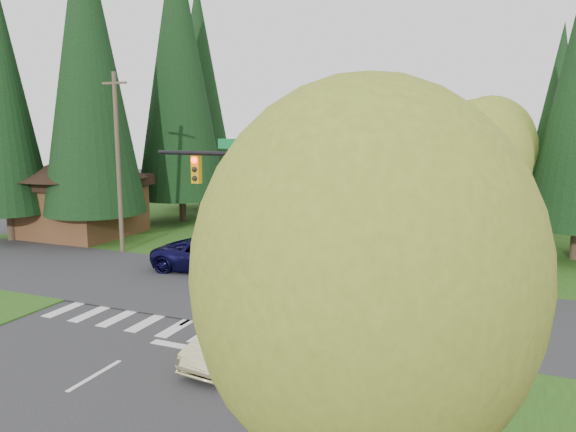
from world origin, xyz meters
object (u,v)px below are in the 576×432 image
Objects in this scene: parked_car_b at (422,224)px; suv_navy at (212,256)px; parked_car_c at (446,205)px; parked_car_e at (463,187)px; parked_car_a at (387,239)px; parked_car_d at (434,199)px; sedan_champagne at (237,339)px.

suv_navy is at bearing -123.36° from parked_car_b.
parked_car_e is at bearing 86.14° from parked_car_c.
parked_car_e reaches higher than parked_car_a.
parked_car_c is at bearing -25.01° from suv_navy.
parked_car_e reaches higher than parked_car_b.
parked_car_d is at bearing -99.88° from parked_car_e.
parked_car_e is (8.31, 36.42, -0.05)m from suv_navy.
parked_car_b is 12.94m from parked_car_d.
sedan_champagne is at bearing -150.91° from suv_navy.
parked_car_c is 13.24m from parked_car_e.
suv_navy reaches higher than sedan_champagne.
parked_car_c is (1.40, 15.35, -0.05)m from parked_car_a.
parked_car_a reaches higher than parked_car_c.
sedan_champagne is 1.01× the size of parked_car_a.
sedan_champagne is at bearing -94.92° from parked_car_e.
parked_car_e reaches higher than sedan_champagne.
suv_navy is 1.12× the size of parked_car_b.
parked_car_a is at bearing -99.07° from parked_car_c.
parked_car_b is at bearing 91.37° from sedan_champagne.
parked_car_b is at bearing 81.83° from parked_car_a.
parked_car_e is at bearing 90.31° from parked_car_a.
parked_car_a is (0.87, 16.66, 0.02)m from sedan_champagne.
parked_car_e is (2.27, 45.25, 0.08)m from sedan_champagne.
parked_car_e is at bearing 86.87° from parked_car_b.
parked_car_d is at bearing 95.02° from sedan_champagne.
parked_car_d is at bearing 93.11° from parked_car_a.
parked_car_a is at bearing -94.86° from parked_car_e.
parked_car_e is at bearing 80.39° from parked_car_d.
sedan_champagne is 1.05× the size of parked_car_c.
sedan_champagne is 35.07m from parked_car_d.
suv_navy is 37.36m from parked_car_e.
parked_car_b is at bearing -95.62° from parked_car_c.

